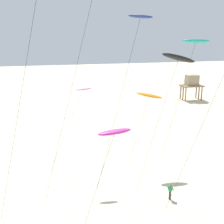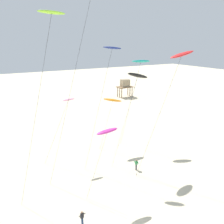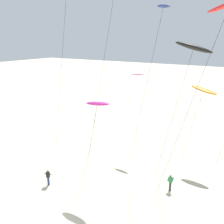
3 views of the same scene
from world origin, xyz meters
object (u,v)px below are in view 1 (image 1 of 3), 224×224
kite_teal (196,42)px  kite_pink (82,91)px  kite_magenta (114,132)px  stilt_house (192,82)px  kite_navy (140,19)px  kite_orange (149,96)px  kite_black (178,58)px  kite_flyer_middle (170,191)px

kite_teal → kite_pink: bearing=-177.2°
kite_magenta → stilt_house: (28.80, 41.59, -4.24)m
stilt_house → kite_teal: bearing=-118.5°
kite_navy → kite_pink: kite_navy is taller
kite_orange → kite_pink: bearing=-173.2°
kite_black → kite_orange: (-0.30, 6.36, -4.79)m
kite_teal → stilt_house: kite_teal is taller
kite_teal → kite_orange: bearing=176.8°
stilt_house → kite_magenta: bearing=-124.7°
kite_magenta → kite_flyer_middle: bearing=25.4°
kite_flyer_middle → stilt_house: 44.79m
kite_orange → kite_flyer_middle: 11.00m
kite_magenta → kite_pink: kite_pink is taller
kite_orange → kite_flyer_middle: bearing=-93.3°
kite_black → kite_orange: kite_black is taller
kite_magenta → stilt_house: 50.77m
kite_black → kite_pink: (-8.13, 5.42, -3.67)m
kite_black → kite_teal: bearing=51.1°
kite_magenta → kite_pink: size_ratio=0.86×
kite_flyer_middle → kite_orange: bearing=86.7°
kite_teal → stilt_house: (16.85, 31.07, -10.46)m
kite_flyer_middle → kite_black: bearing=62.8°
kite_orange → kite_flyer_middle: kite_orange is taller
kite_navy → stilt_house: bearing=55.1°
kite_magenta → kite_orange: size_ratio=0.96×
kite_teal → stilt_house: bearing=61.5°
kite_orange → kite_flyer_middle: (-0.44, -7.80, -7.74)m
kite_navy → kite_orange: 10.24m
kite_orange → kite_black: bearing=-87.3°
stilt_house → kite_orange: bearing=-125.6°
kite_pink → kite_teal: (13.03, 0.64, 4.89)m
kite_navy → kite_flyer_middle: 16.35m
kite_navy → kite_black: kite_navy is taller
kite_black → kite_flyer_middle: 12.64m
kite_orange → kite_magenta: bearing=-122.0°
kite_teal → kite_flyer_middle: (-5.64, -7.51, -13.76)m
kite_navy → stilt_house: (25.16, 36.07, -12.63)m
kite_flyer_middle → stilt_house: bearing=59.8°
kite_pink → stilt_house: bearing=46.7°
kite_black → kite_flyer_middle: (-0.74, -1.45, -12.53)m
kite_pink → kite_teal: kite_teal is taller
kite_pink → kite_orange: kite_pink is taller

